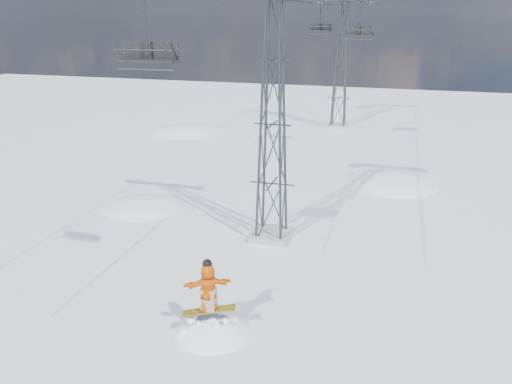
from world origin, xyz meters
TOP-DOWN VIEW (x-y plane):
  - ground at (0.00, 0.00)m, footprint 120.00×120.00m
  - snow_terrain at (-4.77, 21.24)m, footprint 39.00×37.00m
  - lift_tower_near at (0.80, 8.00)m, footprint 5.20×1.80m
  - lift_tower_far at (0.80, 33.00)m, footprint 5.20×1.80m
  - haul_cables at (0.80, 19.50)m, footprint 4.46×51.00m
  - snowboarder_jump at (0.72, 0.31)m, footprint 4.40×4.40m
  - lift_chair_near at (-1.40, 1.14)m, footprint 1.89×0.54m
  - lift_chair_mid at (3.00, 23.52)m, footprint 2.01×0.58m
  - lift_chair_far at (-1.40, 34.19)m, footprint 2.08×0.60m

SIDE VIEW (x-z plane):
  - snow_terrain at x=-4.77m, z-range -20.59..1.41m
  - snowboarder_jump at x=0.72m, z-range -5.03..1.77m
  - ground at x=0.00m, z-range 0.00..0.00m
  - lift_tower_near at x=0.80m, z-range -0.24..11.18m
  - lift_tower_far at x=0.80m, z-range -0.24..11.18m
  - lift_chair_far at x=-1.40m, z-range 7.49..10.07m
  - lift_chair_mid at x=3.00m, z-range 7.61..10.10m
  - lift_chair_near at x=-1.40m, z-range 7.81..10.15m
  - haul_cables at x=0.80m, z-range 10.82..10.88m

